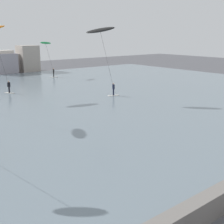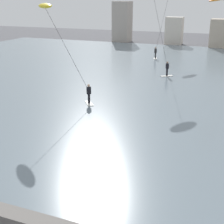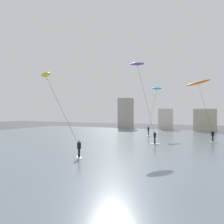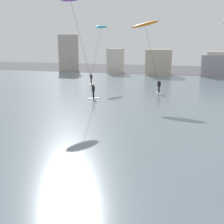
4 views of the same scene
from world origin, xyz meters
name	(u,v)px [view 2 (image 2 of 4)]	position (x,y,z in m)	size (l,w,h in m)	color
water_bay	(208,82)	(0.00, 29.97, 0.05)	(84.00, 52.00, 0.10)	slate
kitesurfer_yellow	(52,20)	(-10.68, 17.59, 6.75)	(4.68, 3.00, 7.93)	silver
kitesurfer_cyan	(167,4)	(-7.72, 42.74, 7.47)	(2.26, 4.11, 8.64)	silver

